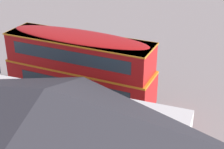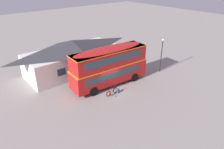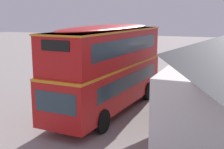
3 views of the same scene
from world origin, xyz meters
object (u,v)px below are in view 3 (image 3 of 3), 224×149
(backpack_on_ground, at_px, (79,99))
(water_bottle_blue_sports, at_px, (79,97))
(touring_bicycle, at_px, (87,94))
(double_decker_bus, at_px, (109,64))

(backpack_on_ground, distance_m, water_bottle_blue_sports, 1.02)
(backpack_on_ground, height_order, water_bottle_blue_sports, backpack_on_ground)
(touring_bicycle, xyz_separation_m, backpack_on_ground, (0.86, -0.12, -0.11))
(touring_bicycle, xyz_separation_m, water_bottle_blue_sports, (-0.04, -0.60, -0.26))
(touring_bicycle, distance_m, backpack_on_ground, 0.87)
(double_decker_bus, relative_size, touring_bicycle, 5.71)
(touring_bicycle, bearing_deg, backpack_on_ground, -7.91)
(touring_bicycle, height_order, water_bottle_blue_sports, touring_bicycle)
(water_bottle_blue_sports, bearing_deg, touring_bicycle, 86.50)
(double_decker_bus, relative_size, backpack_on_ground, 20.01)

